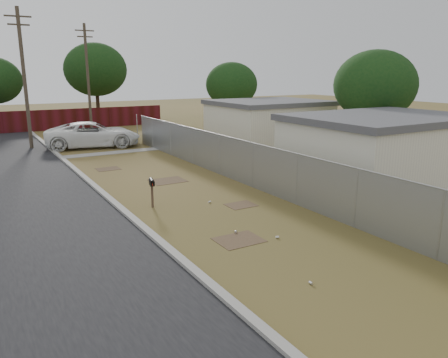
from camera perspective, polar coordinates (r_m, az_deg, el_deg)
ground at (r=18.04m, az=-4.43°, el=-2.37°), size 120.00×120.00×0.00m
chainlink_fence at (r=20.20m, az=2.20°, el=1.76°), size 0.10×27.06×2.02m
utility_poles at (r=36.46m, az=-24.96°, el=12.10°), size 12.60×8.24×9.00m
houses at (r=25.70m, az=12.13°, el=5.81°), size 9.30×17.24×3.10m
horizon_trees at (r=40.04m, az=-18.86°, el=12.59°), size 33.32×31.94×7.78m
mailbox at (r=16.65m, az=-9.41°, el=-0.75°), size 0.26×0.49×1.12m
pickup_truck at (r=31.08m, az=-16.75°, el=5.59°), size 6.68×4.11×1.73m
scattered_litter at (r=13.96m, az=3.69°, el=-7.12°), size 1.24×7.30×0.07m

